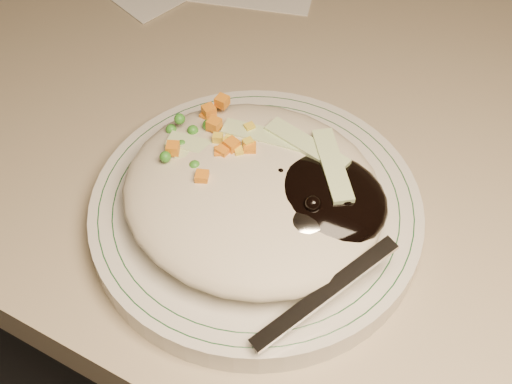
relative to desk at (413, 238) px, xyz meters
The scene contains 4 objects.
desk is the anchor object (origin of this frame).
plate 0.30m from the desk, 114.22° to the right, with size 0.25×0.25×0.02m, color silver.
plate_rim 0.31m from the desk, 114.22° to the right, with size 0.24×0.24×0.00m.
meal 0.32m from the desk, 113.11° to the right, with size 0.21×0.19×0.05m.
Camera 1 is at (0.07, 0.90, 1.18)m, focal length 50.00 mm.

